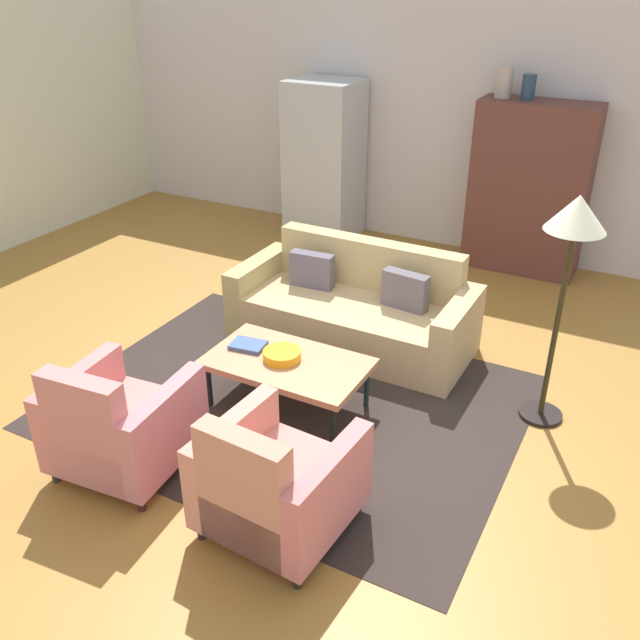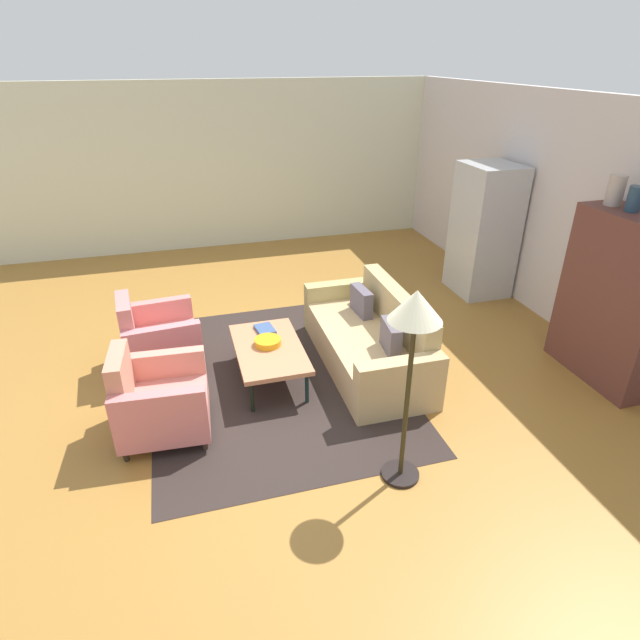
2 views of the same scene
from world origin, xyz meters
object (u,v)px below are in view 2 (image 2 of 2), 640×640
couch (373,341)px  vase_round (634,199)px  armchair_right (156,402)px  vase_tall (616,190)px  armchair_left (156,340)px  book_stack (265,329)px  coffee_table (269,350)px  floor_lamp (414,325)px  fruit_bowl (268,342)px  refrigerator (484,231)px  cabinet (619,301)px

couch → vase_round: vase_round is taller
armchair_right → vase_tall: vase_tall is taller
armchair_left → book_stack: bearing=74.1°
coffee_table → floor_lamp: floor_lamp is taller
armchair_right → fruit_bowl: armchair_right is taller
book_stack → floor_lamp: floor_lamp is taller
fruit_bowl → vase_round: vase_round is taller
coffee_table → book_stack: size_ratio=4.25×
vase_tall → vase_round: 0.25m
coffee_table → vase_round: 3.93m
refrigerator → armchair_left: bearing=-78.8°
coffee_table → armchair_left: 1.31m
cabinet → vase_round: bearing=-178.2°
couch → fruit_bowl: couch is taller
armchair_left → book_stack: size_ratio=3.11×
coffee_table → cabinet: (0.90, 3.53, 0.53)m
fruit_bowl → floor_lamp: 2.20m
armchair_right → vase_round: 4.95m
armchair_right → cabinet: 4.74m
couch → fruit_bowl: bearing=88.2°
cabinet → couch: bearing=-111.1°
armchair_left → vase_tall: (1.10, 4.69, 1.61)m
cabinet → vase_round: (-0.15, -0.00, 1.02)m
vase_round → refrigerator: (-2.25, -0.10, -1.00)m
couch → book_stack: bearing=72.8°
refrigerator → floor_lamp: refrigerator is taller
cabinet → vase_tall: bearing=-179.3°
armchair_left → armchair_right: bearing=-5.1°
cabinet → floor_lamp: (0.84, -2.75, 0.54)m
book_stack → cabinet: (1.27, 3.50, 0.48)m
armchair_right → cabinet: cabinet is taller
vase_tall → fruit_bowl: bearing=-98.8°
coffee_table → book_stack: 0.37m
floor_lamp → armchair_right: bearing=-120.6°
refrigerator → floor_lamp: size_ratio=1.08×
couch → floor_lamp: (1.74, -0.41, 1.16)m
refrigerator → cabinet: bearing=2.5°
vase_round → vase_tall: bearing=180.0°
vase_round → coffee_table: bearing=-102.1°
cabinet → vase_round: size_ratio=7.26×
armchair_left → vase_round: 5.13m
coffee_table → floor_lamp: bearing=24.1°
vase_round → couch: bearing=-107.9°
armchair_right → fruit_bowl: bearing=122.3°
refrigerator → couch: bearing=-56.2°
couch → coffee_table: bearing=90.3°
armchair_left → couch: bearing=70.8°
book_stack → cabinet: cabinet is taller
couch → floor_lamp: 2.13m
fruit_bowl → book_stack: fruit_bowl is taller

